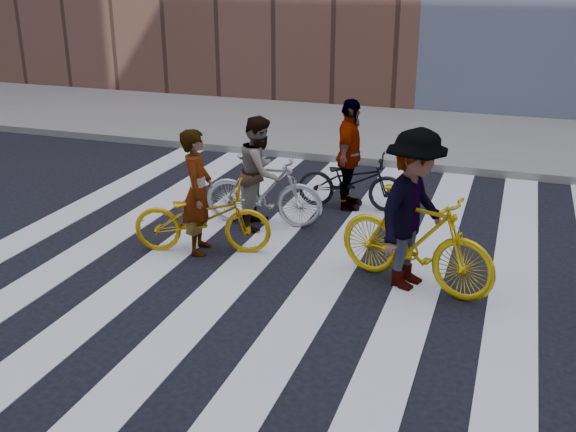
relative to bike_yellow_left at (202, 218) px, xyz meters
The scene contains 11 objects.
ground 1.36m from the bike_yellow_left, ahead, with size 100.00×100.00×0.00m, color black.
sidewalk_far 7.40m from the bike_yellow_left, 80.22° to the left, with size 100.00×5.00×0.15m, color gray.
zebra_crosswalk 1.36m from the bike_yellow_left, ahead, with size 8.25×10.00×0.01m.
bike_yellow_left is the anchor object (origin of this frame).
bike_silver_mid 1.26m from the bike_yellow_left, 70.89° to the left, with size 0.50×1.77×1.06m, color #B2B4BD.
bike_yellow_right 2.85m from the bike_yellow_left, ahead, with size 0.57×2.01×1.21m, color gold.
bike_dark_rear 2.74m from the bike_yellow_left, 57.92° to the left, with size 0.60×1.72×0.90m, color black.
rider_left 0.36m from the bike_yellow_left, behind, with size 0.61×0.40×1.68m, color slate.
rider_mid 1.29m from the bike_yellow_left, 73.06° to the left, with size 0.80×0.62×1.64m, color slate.
rider_right 2.84m from the bike_yellow_left, ahead, with size 1.25×0.72×1.94m, color slate.
rider_rear 2.75m from the bike_yellow_left, 58.81° to the left, with size 1.03×0.43×1.75m, color slate.
Camera 1 is at (2.57, -7.33, 3.64)m, focal length 42.00 mm.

